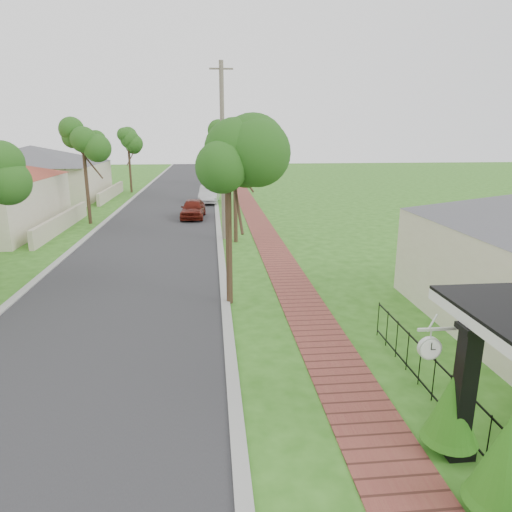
{
  "coord_description": "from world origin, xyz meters",
  "views": [
    {
      "loc": [
        0.26,
        -7.64,
        5.61
      ],
      "look_at": [
        1.75,
        7.49,
        1.5
      ],
      "focal_mm": 32.0,
      "sensor_mm": 36.0,
      "label": 1
    }
  ],
  "objects_px": {
    "station_clock": "(430,347)",
    "utility_pole": "(223,153)",
    "porch_post": "(463,399)",
    "near_tree": "(228,172)",
    "parked_car_red": "(193,209)",
    "parked_car_white": "(209,194)"
  },
  "relations": [
    {
      "from": "parked_car_red",
      "to": "near_tree",
      "type": "bearing_deg",
      "value": -80.04
    },
    {
      "from": "parked_car_white",
      "to": "utility_pole",
      "type": "xyz_separation_m",
      "value": [
        0.82,
        -13.54,
        3.92
      ]
    },
    {
      "from": "station_clock",
      "to": "utility_pole",
      "type": "bearing_deg",
      "value": 100.23
    },
    {
      "from": "parked_car_red",
      "to": "near_tree",
      "type": "distance_m",
      "value": 16.81
    },
    {
      "from": "parked_car_white",
      "to": "station_clock",
      "type": "xyz_separation_m",
      "value": [
        3.97,
        -30.97,
        1.25
      ]
    },
    {
      "from": "parked_car_white",
      "to": "station_clock",
      "type": "distance_m",
      "value": 31.25
    },
    {
      "from": "porch_post",
      "to": "near_tree",
      "type": "relative_size",
      "value": 0.45
    },
    {
      "from": "porch_post",
      "to": "utility_pole",
      "type": "relative_size",
      "value": 0.28
    },
    {
      "from": "station_clock",
      "to": "parked_car_red",
      "type": "bearing_deg",
      "value": 101.96
    },
    {
      "from": "porch_post",
      "to": "utility_pole",
      "type": "xyz_separation_m",
      "value": [
        -3.64,
        17.83,
        3.5
      ]
    },
    {
      "from": "porch_post",
      "to": "near_tree",
      "type": "bearing_deg",
      "value": 115.11
    },
    {
      "from": "porch_post",
      "to": "parked_car_red",
      "type": "height_order",
      "value": "porch_post"
    },
    {
      "from": "near_tree",
      "to": "utility_pole",
      "type": "relative_size",
      "value": 0.61
    },
    {
      "from": "utility_pole",
      "to": "porch_post",
      "type": "bearing_deg",
      "value": -78.47
    },
    {
      "from": "parked_car_red",
      "to": "station_clock",
      "type": "height_order",
      "value": "station_clock"
    },
    {
      "from": "porch_post",
      "to": "parked_car_white",
      "type": "bearing_deg",
      "value": 98.09
    },
    {
      "from": "parked_car_white",
      "to": "porch_post",
      "type": "bearing_deg",
      "value": -77.63
    },
    {
      "from": "near_tree",
      "to": "porch_post",
      "type": "bearing_deg",
      "value": -64.89
    },
    {
      "from": "porch_post",
      "to": "utility_pole",
      "type": "height_order",
      "value": "utility_pole"
    },
    {
      "from": "parked_car_red",
      "to": "utility_pole",
      "type": "xyz_separation_m",
      "value": [
        1.91,
        -6.45,
        3.97
      ]
    },
    {
      "from": "near_tree",
      "to": "utility_pole",
      "type": "height_order",
      "value": "utility_pole"
    },
    {
      "from": "parked_car_white",
      "to": "near_tree",
      "type": "xyz_separation_m",
      "value": [
        0.71,
        -23.37,
        3.72
      ]
    }
  ]
}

